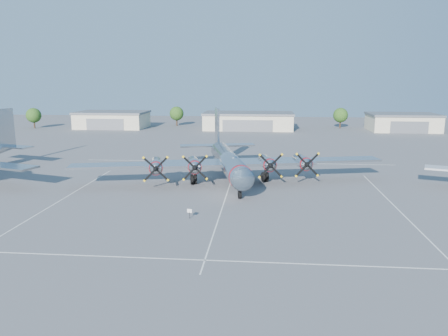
# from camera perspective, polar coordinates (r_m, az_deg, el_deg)

# --- Properties ---
(ground) EXTENTS (260.00, 260.00, 0.00)m
(ground) POSITION_cam_1_polar(r_m,az_deg,el_deg) (60.95, 0.28, -3.68)
(ground) COLOR #555557
(ground) RESTS_ON ground
(parking_lines) EXTENTS (60.00, 50.08, 0.01)m
(parking_lines) POSITION_cam_1_polar(r_m,az_deg,el_deg) (59.27, 0.13, -4.12)
(parking_lines) COLOR silver
(parking_lines) RESTS_ON ground
(hangar_west) EXTENTS (22.60, 14.60, 5.40)m
(hangar_west) POSITION_cam_1_polar(r_m,az_deg,el_deg) (149.79, -14.37, 6.15)
(hangar_west) COLOR beige
(hangar_west) RESTS_ON ground
(hangar_center) EXTENTS (28.60, 14.60, 5.40)m
(hangar_center) POSITION_cam_1_polar(r_m,az_deg,el_deg) (141.25, 3.20, 6.18)
(hangar_center) COLOR beige
(hangar_center) RESTS_ON ground
(hangar_east) EXTENTS (20.60, 14.60, 5.40)m
(hangar_east) POSITION_cam_1_polar(r_m,az_deg,el_deg) (147.53, 22.27, 5.57)
(hangar_east) COLOR beige
(hangar_east) RESTS_ON ground
(tree_far_west) EXTENTS (4.80, 4.80, 6.64)m
(tree_far_west) POSITION_cam_1_polar(r_m,az_deg,el_deg) (156.31, -23.61, 6.31)
(tree_far_west) COLOR #382619
(tree_far_west) RESTS_ON ground
(tree_west) EXTENTS (4.80, 4.80, 6.64)m
(tree_west) POSITION_cam_1_polar(r_m,az_deg,el_deg) (152.05, -6.21, 7.09)
(tree_west) COLOR #382619
(tree_west) RESTS_ON ground
(tree_east) EXTENTS (4.80, 4.80, 6.64)m
(tree_east) POSITION_cam_1_polar(r_m,az_deg,el_deg) (149.13, 14.97, 6.68)
(tree_east) COLOR #382619
(tree_east) RESTS_ON ground
(main_bomber_b29) EXTENTS (54.31, 42.95, 10.64)m
(main_bomber_b29) POSITION_cam_1_polar(r_m,az_deg,el_deg) (70.52, 0.49, -1.56)
(main_bomber_b29) COLOR silver
(main_bomber_b29) RESTS_ON ground
(info_placard) EXTENTS (0.59, 0.21, 1.15)m
(info_placard) POSITION_cam_1_polar(r_m,az_deg,el_deg) (51.32, -4.52, -5.73)
(info_placard) COLOR black
(info_placard) RESTS_ON ground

